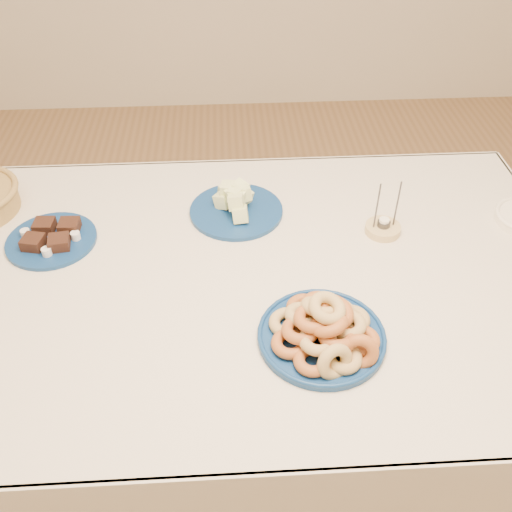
% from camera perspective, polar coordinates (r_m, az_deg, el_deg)
% --- Properties ---
extents(ground, '(5.00, 5.00, 0.00)m').
position_cam_1_polar(ground, '(2.05, -0.09, -17.25)').
color(ground, olive).
rests_on(ground, ground).
extents(dining_table, '(1.71, 1.11, 0.75)m').
position_cam_1_polar(dining_table, '(1.54, -0.11, -4.56)').
color(dining_table, brown).
rests_on(dining_table, ground).
extents(donut_platter, '(0.36, 0.36, 0.13)m').
position_cam_1_polar(donut_platter, '(1.29, 6.80, -7.40)').
color(donut_platter, navy).
rests_on(donut_platter, dining_table).
extents(melon_plate, '(0.29, 0.29, 0.09)m').
position_cam_1_polar(melon_plate, '(1.65, -2.00, 5.23)').
color(melon_plate, navy).
rests_on(melon_plate, dining_table).
extents(brownie_plate, '(0.26, 0.26, 0.04)m').
position_cam_1_polar(brownie_plate, '(1.65, -19.77, 1.69)').
color(brownie_plate, navy).
rests_on(brownie_plate, dining_table).
extents(candle_holder, '(0.11, 0.11, 0.16)m').
position_cam_1_polar(candle_holder, '(1.63, 12.58, 2.78)').
color(candle_holder, tan).
rests_on(candle_holder, dining_table).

